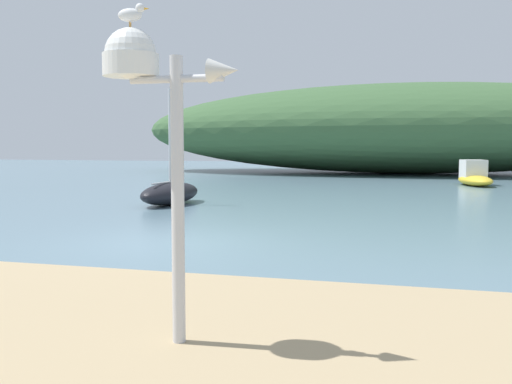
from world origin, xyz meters
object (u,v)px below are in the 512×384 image
object	(u,v)px
mast_structure	(145,84)
motorboat_outer_mooring	(474,177)
seagull_on_radar	(132,14)
sailboat_by_sandbar	(170,193)

from	to	relation	value
mast_structure	motorboat_outer_mooring	bearing A→B (deg)	78.19
mast_structure	seagull_on_radar	size ratio (longest dim) A/B	9.65
mast_structure	sailboat_by_sandbar	xyz separation A→B (m)	(-5.63, 13.45, -2.20)
mast_structure	seagull_on_radar	xyz separation A→B (m)	(-0.13, 0.00, 0.64)
seagull_on_radar	motorboat_outer_mooring	bearing A→B (deg)	77.92
motorboat_outer_mooring	seagull_on_radar	bearing A→B (deg)	-102.08
mast_structure	motorboat_outer_mooring	xyz separation A→B (m)	(5.47, 26.16, -2.13)
mast_structure	sailboat_by_sandbar	distance (m)	14.75
seagull_on_radar	motorboat_outer_mooring	world-z (taller)	seagull_on_radar
seagull_on_radar	sailboat_by_sandbar	xyz separation A→B (m)	(-5.50, 13.45, -2.84)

